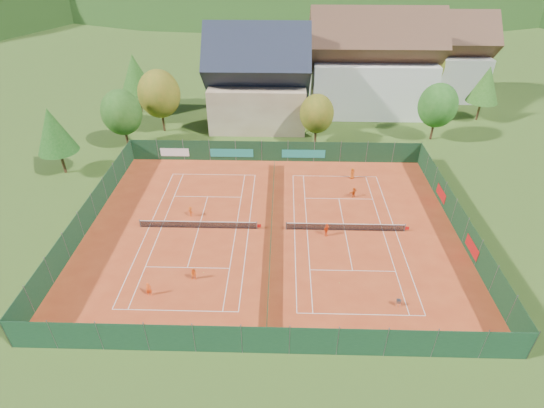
{
  "coord_description": "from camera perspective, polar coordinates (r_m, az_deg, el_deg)",
  "views": [
    {
      "loc": [
        1.06,
        -37.04,
        27.88
      ],
      "look_at": [
        0.0,
        2.0,
        2.0
      ],
      "focal_mm": 28.0,
      "sensor_mm": 36.0,
      "label": 1
    }
  ],
  "objects": [
    {
      "name": "fence_west",
      "position": [
        50.11,
        -23.59,
        -1.4
      ],
      "size": [
        0.04,
        32.0,
        3.0
      ],
      "color": "#153A20",
      "rests_on": "ground"
    },
    {
      "name": "court_divider",
      "position": [
        46.07,
        -0.07,
        -2.93
      ],
      "size": [
        0.03,
        28.8,
        1.0
      ],
      "color": "#15391D",
      "rests_on": "ground"
    },
    {
      "name": "tree_east_mid",
      "position": [
        79.54,
        26.82,
        14.15
      ],
      "size": [
        5.04,
        5.04,
        9.0
      ],
      "color": "#442C18",
      "rests_on": "ground"
    },
    {
      "name": "player_right_near",
      "position": [
        45.38,
        7.34,
        -3.45
      ],
      "size": [
        0.9,
        0.94,
        1.56
      ],
      "primitive_type": "imported",
      "rotation": [
        0.0,
        0.0,
        0.84
      ],
      "color": "#EC4914",
      "rests_on": "ground"
    },
    {
      "name": "fence_south",
      "position": [
        33.76,
        -0.87,
        -17.86
      ],
      "size": [
        40.0,
        0.04,
        3.0
      ],
      "color": "#153A21",
      "rests_on": "ground"
    },
    {
      "name": "tennis_net_right",
      "position": [
        46.6,
        10.02,
        -3.04
      ],
      "size": [
        13.3,
        0.1,
        1.02
      ],
      "color": "#59595B",
      "rests_on": "ground"
    },
    {
      "name": "ground",
      "position": [
        46.38,
        -0.07,
        -3.45
      ],
      "size": [
        600.0,
        600.0,
        0.0
      ],
      "primitive_type": "plane",
      "color": "#304D18",
      "rests_on": "ground"
    },
    {
      "name": "court_markings_left",
      "position": [
        47.23,
        -9.83,
        -3.21
      ],
      "size": [
        11.03,
        23.83,
        0.0
      ],
      "color": "white",
      "rests_on": "ground"
    },
    {
      "name": "ball_hopper",
      "position": [
        39.26,
        16.66,
        -12.41
      ],
      "size": [
        0.34,
        0.34,
        0.8
      ],
      "color": "slate",
      "rests_on": "ground"
    },
    {
      "name": "tree_west_mid",
      "position": [
        69.38,
        -14.93,
        14.11
      ],
      "size": [
        6.44,
        6.44,
        9.78
      ],
      "color": "#442D18",
      "rests_on": "ground"
    },
    {
      "name": "player_left_near",
      "position": [
        40.0,
        -16.24,
        -10.95
      ],
      "size": [
        0.61,
        0.5,
        1.44
      ],
      "primitive_type": "imported",
      "rotation": [
        0.0,
        0.0,
        0.34
      ],
      "color": "#F95216",
      "rests_on": "ground"
    },
    {
      "name": "tree_center",
      "position": [
        63.61,
        6.04,
        11.99
      ],
      "size": [
        5.01,
        5.01,
        7.6
      ],
      "color": "#4D301B",
      "rests_on": "ground"
    },
    {
      "name": "loose_ball_0",
      "position": [
        41.57,
        -9.18,
        -9.07
      ],
      "size": [
        0.07,
        0.07,
        0.07
      ],
      "primitive_type": "sphere",
      "color": "#CCD833",
      "rests_on": "ground"
    },
    {
      "name": "player_right_far_a",
      "position": [
        56.26,
        10.75,
        4.08
      ],
      "size": [
        0.89,
        0.82,
        1.53
      ],
      "primitive_type": "imported",
      "rotation": [
        0.0,
        0.0,
        3.75
      ],
      "color": "#CD5312",
      "rests_on": "ground"
    },
    {
      "name": "hotel_block_b",
      "position": [
        88.64,
        21.6,
        17.46
      ],
      "size": [
        17.28,
        10.0,
        15.5
      ],
      "color": "silver",
      "rests_on": "ground"
    },
    {
      "name": "tree_west_back",
      "position": [
        78.24,
        -17.93,
        16.32
      ],
      "size": [
        5.6,
        5.6,
        10.0
      ],
      "color": "#482C19",
      "rests_on": "ground"
    },
    {
      "name": "court_markings_right",
      "position": [
        46.87,
        9.78,
        -3.53
      ],
      "size": [
        11.03,
        23.83,
        0.0
      ],
      "color": "white",
      "rests_on": "ground"
    },
    {
      "name": "loose_ball_1",
      "position": [
        40.51,
        9.05,
        -10.43
      ],
      "size": [
        0.07,
        0.07,
        0.07
      ],
      "primitive_type": "sphere",
      "color": "#CCD833",
      "rests_on": "ground"
    },
    {
      "name": "mountain_backdrop",
      "position": [
        280.17,
        7.57,
        19.32
      ],
      "size": [
        820.0,
        530.0,
        242.0
      ],
      "color": "black",
      "rests_on": "ground"
    },
    {
      "name": "tree_east_front",
      "position": [
        68.97,
        21.4,
        12.23
      ],
      "size": [
        5.72,
        5.72,
        8.69
      ],
      "color": "#442718",
      "rests_on": "ground"
    },
    {
      "name": "clay_pad",
      "position": [
        46.37,
        -0.07,
        -3.42
      ],
      "size": [
        40.0,
        32.0,
        0.01
      ],
      "primitive_type": "cube",
      "color": "#B43C1A",
      "rests_on": "ground"
    },
    {
      "name": "tree_east_back",
      "position": [
        83.69,
        19.74,
        17.06
      ],
      "size": [
        7.15,
        7.15,
        10.86
      ],
      "color": "#412E17",
      "rests_on": "ground"
    },
    {
      "name": "chalet",
      "position": [
        70.44,
        -1.89,
        15.95
      ],
      "size": [
        16.2,
        12.0,
        16.0
      ],
      "color": "beige",
      "rests_on": "ground"
    },
    {
      "name": "tennis_net_left",
      "position": [
        46.91,
        -9.7,
        -2.73
      ],
      "size": [
        13.3,
        0.1,
        1.02
      ],
      "color": "#59595B",
      "rests_on": "ground"
    },
    {
      "name": "player_left_mid",
      "position": [
        40.59,
        -10.47,
        -9.26
      ],
      "size": [
        0.67,
        0.53,
        1.34
      ],
      "primitive_type": "imported",
      "rotation": [
        0.0,
        0.0,
        -0.03
      ],
      "color": "#FF6016",
      "rests_on": "ground"
    },
    {
      "name": "tree_west_front",
      "position": [
        65.51,
        -19.57,
        11.53
      ],
      "size": [
        5.72,
        5.72,
        8.69
      ],
      "color": "#4C331B",
      "rests_on": "ground"
    },
    {
      "name": "loose_ball_2",
      "position": [
        50.32,
        3.72,
        -0.15
      ],
      "size": [
        0.07,
        0.07,
        0.07
      ],
      "primitive_type": "sphere",
      "color": "#CCD833",
      "rests_on": "ground"
    },
    {
      "name": "fence_east",
      "position": [
        49.3,
        23.87,
        -2.1
      ],
      "size": [
        0.09,
        32.0,
        3.0
      ],
      "color": "#123319",
      "rests_on": "ground"
    },
    {
      "name": "fence_north",
      "position": [
        59.26,
        -0.07,
        7.07
      ],
      "size": [
        40.0,
        0.1,
        3.0
      ],
      "color": "#12331C",
      "rests_on": "ground"
    },
    {
      "name": "tree_west_side",
      "position": [
        61.04,
        -27.36,
        8.79
      ],
      "size": [
        5.04,
        5.04,
        9.0
      ],
      "color": "#4E301B",
      "rests_on": "ground"
    },
    {
      "name": "player_left_far",
      "position": [
        48.94,
        -10.87,
        -0.98
      ],
      "size": [
        0.94,
        0.85,
        1.27
      ],
      "primitive_type": "imported",
      "rotation": [
        0.0,
        0.0,
        2.54
      ],
      "color": "#D44B12",
      "rests_on": "ground"
    },
    {
      "name": "player_right_far_b",
      "position": [
        52.39,
        10.93,
        1.57
      ],
      "size": [
        1.23,
        1.05,
        1.33
      ],
      "primitive_type": "imported",
      "rotation": [
        0.0,
        0.0,
        3.77
      ],
      "color": "#DD5213",
      "rests_on": "ground"
    },
    {
      "name": "hotel_block_a",
      "position": [
        77.32,
        13.25,
        17.32
      ],
      "size": [
        21.6,
        11.0,
        17.25
      ],
      "color": "silver",
      "rests_on": "ground"
    }
  ]
}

